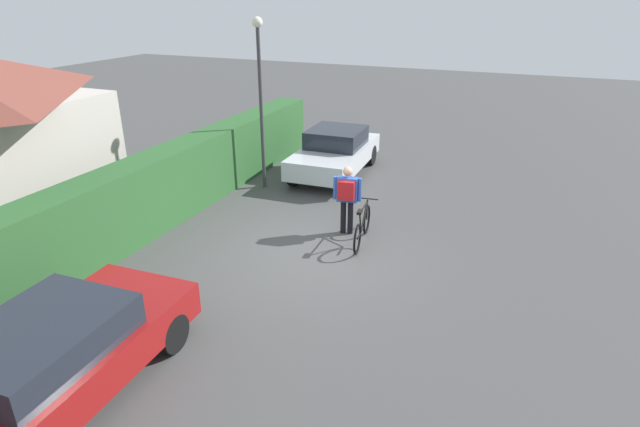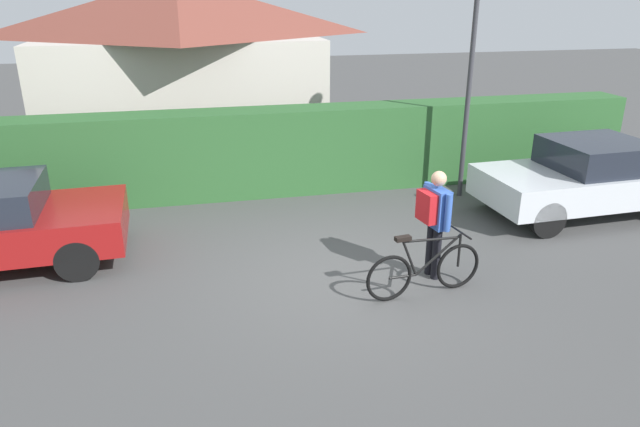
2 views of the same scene
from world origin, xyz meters
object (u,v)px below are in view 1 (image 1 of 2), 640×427
Objects in this scene: parked_car_far at (335,152)px; street_lamp at (260,83)px; person_rider at (347,194)px; parked_car_near at (52,358)px; bicycle at (362,227)px.

parked_car_far is 3.29m from street_lamp.
parked_car_near is at bearing 164.72° from person_rider.
parked_car_far is 4.33m from person_rider.
parked_car_far is 0.87× the size of street_lamp.
bicycle is 5.18m from street_lamp.
parked_car_near is 9.12m from street_lamp.
parked_car_far is 2.48× the size of person_rider.
street_lamp is (-1.87, 1.49, 2.26)m from parked_car_far.
bicycle is 1.07× the size of person_rider.
person_rider is 4.38m from street_lamp.
parked_car_far is (10.57, 0.00, 0.01)m from parked_car_near.
street_lamp reaches higher than parked_car_near.
bicycle is at bearing -122.28° from person_rider.
person_rider is (6.65, -1.82, 0.28)m from parked_car_near.
person_rider is at bearing -15.28° from parked_car_near.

